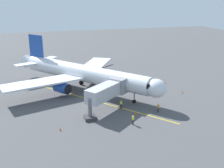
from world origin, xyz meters
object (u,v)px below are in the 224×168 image
safety_cone_wing_port (60,129)px  ground_crew_wing_walker (158,108)px  jet_bridge (109,90)px  tug_portside (133,80)px  ground_crew_marshaller (121,104)px  ground_crew_loader (133,120)px  belt_loader_near_nose (103,69)px  airplane (82,73)px  safety_cone_nose_left (182,92)px  safety_cone_nose_right (165,82)px  safety_cone_wing_starboard (135,113)px

safety_cone_wing_port → ground_crew_wing_walker: bearing=-174.0°
jet_bridge → tug_portside: size_ratio=3.95×
ground_crew_marshaller → ground_crew_loader: same height
ground_crew_marshaller → tug_portside: 16.76m
jet_bridge → belt_loader_near_nose: (-5.83, -26.45, -3.05)m
ground_crew_wing_walker → airplane: bearing=-55.7°
airplane → jet_bridge: airplane is taller
jet_bridge → belt_loader_near_nose: size_ratio=2.38×
jet_bridge → ground_crew_loader: bearing=105.1°
ground_crew_loader → jet_bridge: bearing=-74.9°
ground_crew_wing_walker → safety_cone_wing_port: ground_crew_wing_walker is taller
safety_cone_nose_left → safety_cone_wing_port: size_ratio=1.00×
safety_cone_wing_port → safety_cone_nose_right: bearing=-148.1°
belt_loader_near_nose → safety_cone_wing_port: belt_loader_near_nose is taller
belt_loader_near_nose → jet_bridge: bearing=77.6°
airplane → jet_bridge: (-2.76, 12.18, -0.24)m
safety_cone_wing_starboard → belt_loader_near_nose: bearing=-93.7°
safety_cone_nose_right → safety_cone_nose_left: bearing=93.2°
ground_crew_marshaller → safety_cone_wing_starboard: 3.77m
ground_crew_wing_walker → safety_cone_wing_port: 18.49m
ground_crew_loader → safety_cone_nose_right: bearing=-130.0°
safety_cone_wing_starboard → ground_crew_marshaller: bearing=-65.7°
airplane → safety_cone_wing_starboard: 17.77m
ground_crew_marshaller → safety_cone_nose_left: bearing=-165.8°
safety_cone_nose_right → safety_cone_wing_starboard: same height
ground_crew_loader → safety_cone_nose_left: (-16.13, -11.09, -0.61)m
airplane → belt_loader_near_nose: size_ratio=8.03×
tug_portside → belt_loader_near_nose: bearing=-69.6°
airplane → safety_cone_wing_starboard: (-6.62, 16.07, -3.73)m
safety_cone_nose_right → safety_cone_wing_starboard: bearing=47.3°
safety_cone_nose_left → belt_loader_near_nose: bearing=-61.7°
safety_cone_nose_left → safety_cone_wing_port: 29.74m
jet_bridge → safety_cone_nose_left: (-18.17, -3.52, -3.49)m
safety_cone_nose_right → safety_cone_wing_port: (27.72, 17.26, 0.00)m
jet_bridge → ground_crew_loader: 8.35m
belt_loader_near_nose → tug_portside: size_ratio=1.66×
ground_crew_wing_walker → ground_crew_loader: 7.22m
tug_portside → safety_cone_nose_left: (-7.77, 10.68, -0.43)m
safety_cone_nose_left → safety_cone_wing_starboard: same height
airplane → belt_loader_near_nose: bearing=-121.1°
jet_bridge → tug_portside: bearing=-126.2°
ground_crew_loader → belt_loader_near_nose: size_ratio=0.40×
ground_crew_loader → safety_cone_nose_left: 19.58m
tug_portside → airplane: bearing=8.7°
ground_crew_wing_walker → safety_cone_wing_port: (18.38, 1.93, -0.61)m
ground_crew_wing_walker → belt_loader_near_nose: 30.74m
jet_bridge → safety_cone_nose_right: size_ratio=18.47×
ground_crew_loader → belt_loader_near_nose: belt_loader_near_nose is taller
safety_cone_nose_right → jet_bridge: bearing=32.2°
airplane → ground_crew_marshaller: size_ratio=20.02×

